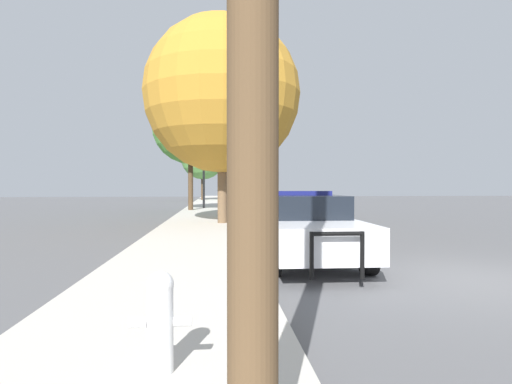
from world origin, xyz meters
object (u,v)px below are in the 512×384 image
traffic_light (226,159)px  tree_sidewalk_mid (190,126)px  tree_sidewalk_far (203,158)px  car_background_distant (265,193)px  fire_hydrant (160,318)px  tree_sidewalk_near (222,95)px  police_car (305,225)px

traffic_light → tree_sidewalk_mid: tree_sidewalk_mid is taller
tree_sidewalk_far → tree_sidewalk_mid: (-0.15, -17.96, 0.71)m
car_background_distant → tree_sidewalk_far: tree_sidewalk_far is taller
fire_hydrant → tree_sidewalk_near: tree_sidewalk_near is taller
car_background_distant → tree_sidewalk_near: bearing=-99.9°
traffic_light → tree_sidewalk_far: (-2.12, 15.65, 1.20)m
traffic_light → car_background_distant: 23.92m
tree_sidewalk_mid → car_background_distant: bearing=72.9°
tree_sidewalk_mid → tree_sidewalk_far: bearing=89.5°
car_background_distant → traffic_light: bearing=-103.6°
tree_sidewalk_mid → tree_sidewalk_near: bearing=-78.2°
police_car → tree_sidewalk_far: tree_sidewalk_far is taller
police_car → tree_sidewalk_mid: (-3.62, 16.70, 4.65)m
traffic_light → tree_sidewalk_near: size_ratio=0.56×
fire_hydrant → tree_sidewalk_near: (0.68, 13.17, 4.80)m
police_car → tree_sidewalk_near: tree_sidewalk_near is taller
police_car → fire_hydrant: police_car is taller
police_car → tree_sidewalk_near: size_ratio=0.61×
tree_sidewalk_far → car_background_distant: bearing=44.3°
tree_sidewalk_mid → tree_sidewalk_near: tree_sidewalk_near is taller
fire_hydrant → tree_sidewalk_mid: bearing=93.1°
police_car → traffic_light: bearing=-84.5°
fire_hydrant → tree_sidewalk_far: bearing=91.5°
fire_hydrant → police_car: bearing=66.1°
police_car → fire_hydrant: 5.97m
tree_sidewalk_far → tree_sidewalk_near: 27.01m
police_car → tree_sidewalk_mid: 17.71m
police_car → fire_hydrant: size_ratio=6.18×
police_car → fire_hydrant: bearing=67.6°
tree_sidewalk_near → fire_hydrant: bearing=-93.0°
traffic_light → tree_sidewalk_near: tree_sidewalk_near is taller
car_background_distant → fire_hydrant: bearing=-98.0°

